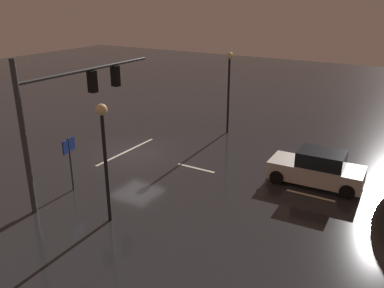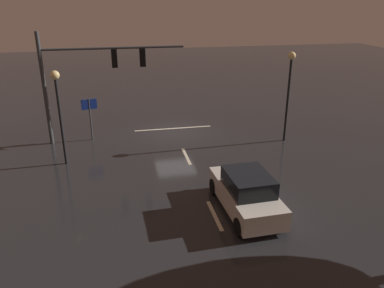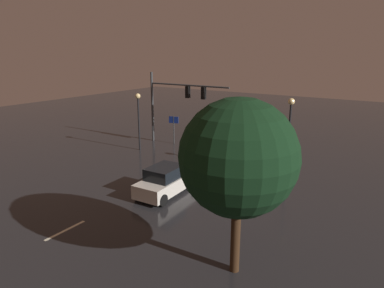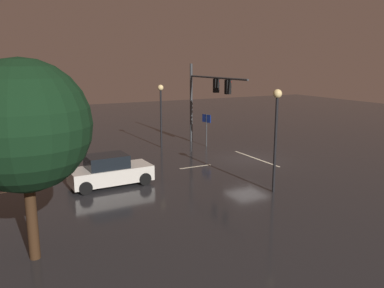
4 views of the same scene
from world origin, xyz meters
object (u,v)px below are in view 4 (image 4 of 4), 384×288
Objects in this scene: tree_left_near at (24,126)px; traffic_signal_assembly at (207,92)px; street_lamp_left_kerb at (276,121)px; route_sign at (207,123)px; car_approaching at (110,171)px; street_lamp_right_kerb at (161,104)px.

traffic_signal_assembly is at bearing -47.34° from tree_left_near.
tree_left_near reaches higher than street_lamp_left_kerb.
car_approaching is at bearing 123.91° from route_sign.
street_lamp_right_kerb reaches higher than car_approaching.
street_lamp_right_kerb is at bearing 70.22° from route_sign.
street_lamp_right_kerb is at bearing 4.14° from street_lamp_left_kerb.
route_sign is 19.38m from tree_left_near.
street_lamp_left_kerb is 0.78× the size of tree_left_near.
traffic_signal_assembly is at bearing 155.05° from route_sign.
traffic_signal_assembly reaches higher than street_lamp_right_kerb.
tree_left_near is at bearing 132.66° from traffic_signal_assembly.
car_approaching is at bearing 123.03° from traffic_signal_assembly.
traffic_signal_assembly is 18.89m from tree_left_near.
route_sign is at bearing -109.78° from street_lamp_right_kerb.
traffic_signal_assembly is 1.80× the size of car_approaching.
route_sign is at bearing -46.97° from tree_left_near.
traffic_signal_assembly is 11.69m from car_approaching.
street_lamp_left_kerb is 12.48m from street_lamp_right_kerb.
car_approaching is 9.06m from street_lamp_left_kerb.
tree_left_near is (-6.71, 4.53, 3.74)m from car_approaching.
tree_left_near reaches higher than car_approaching.
traffic_signal_assembly is 11.21m from street_lamp_left_kerb.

